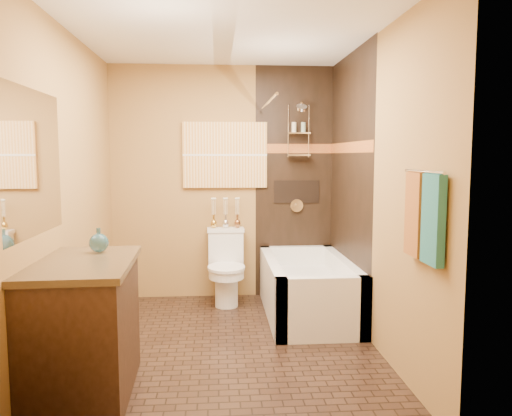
{
  "coord_description": "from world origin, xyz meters",
  "views": [
    {
      "loc": [
        -0.07,
        -3.91,
        1.54
      ],
      "look_at": [
        0.27,
        0.4,
        1.09
      ],
      "focal_mm": 35.0,
      "sensor_mm": 36.0,
      "label": 1
    }
  ],
  "objects": [
    {
      "name": "floor",
      "position": [
        0.0,
        0.0,
        0.0
      ],
      "size": [
        3.0,
        3.0,
        0.0
      ],
      "primitive_type": "plane",
      "color": "black",
      "rests_on": "ground"
    },
    {
      "name": "vanity_mirror",
      "position": [
        -1.19,
        -0.74,
        1.5
      ],
      "size": [
        0.01,
        1.0,
        0.9
      ],
      "primitive_type": "cube",
      "color": "white",
      "rests_on": "wall_left"
    },
    {
      "name": "toilet",
      "position": [
        0.02,
        1.22,
        0.39
      ],
      "size": [
        0.39,
        0.58,
        0.77
      ],
      "rotation": [
        0.0,
        0.0,
        0.02
      ],
      "color": "white",
      "rests_on": "floor"
    },
    {
      "name": "wall_front",
      "position": [
        0.0,
        -1.5,
        1.25
      ],
      "size": [
        2.4,
        0.02,
        2.5
      ],
      "primitive_type": "cube",
      "color": "olive",
      "rests_on": "floor"
    },
    {
      "name": "shower_fixtures",
      "position": [
        0.8,
        1.38,
        1.67
      ],
      "size": [
        0.24,
        0.33,
        1.16
      ],
      "color": "silver",
      "rests_on": "floor"
    },
    {
      "name": "vanity",
      "position": [
        -0.92,
        -0.74,
        0.44
      ],
      "size": [
        0.65,
        1.02,
        0.88
      ],
      "rotation": [
        0.0,
        0.0,
        0.04
      ],
      "color": "black",
      "rests_on": "floor"
    },
    {
      "name": "bathtub",
      "position": [
        0.8,
        0.75,
        0.22
      ],
      "size": [
        0.8,
        1.5,
        0.55
      ],
      "color": "white",
      "rests_on": "floor"
    },
    {
      "name": "alcove_tile_back",
      "position": [
        0.78,
        1.49,
        1.25
      ],
      "size": [
        0.85,
        0.01,
        2.5
      ],
      "primitive_type": "cube",
      "color": "black",
      "rests_on": "wall_back"
    },
    {
      "name": "sunset_painting",
      "position": [
        0.02,
        1.48,
        1.55
      ],
      "size": [
        0.9,
        0.04,
        0.7
      ],
      "primitive_type": "cube",
      "color": "orange",
      "rests_on": "wall_back"
    },
    {
      "name": "alcove_tile_right",
      "position": [
        1.19,
        0.75,
        1.25
      ],
      "size": [
        0.01,
        1.5,
        2.5
      ],
      "primitive_type": "cube",
      "color": "black",
      "rests_on": "wall_right"
    },
    {
      "name": "towel_teal",
      "position": [
        1.16,
        -1.18,
        1.18
      ],
      "size": [
        0.05,
        0.22,
        0.52
      ],
      "primitive_type": "cube",
      "color": "#1E6763",
      "rests_on": "towel_bar"
    },
    {
      "name": "alcove_niche",
      "position": [
        0.8,
        1.48,
        1.15
      ],
      "size": [
        0.5,
        0.01,
        0.25
      ],
      "primitive_type": "cube",
      "color": "black",
      "rests_on": "alcove_tile_back"
    },
    {
      "name": "wall_left",
      "position": [
        -1.2,
        0.0,
        1.25
      ],
      "size": [
        0.02,
        3.0,
        2.5
      ],
      "primitive_type": "cube",
      "color": "olive",
      "rests_on": "floor"
    },
    {
      "name": "mosaic_band_right",
      "position": [
        1.18,
        0.75,
        1.62
      ],
      "size": [
        0.01,
        1.5,
        0.1
      ],
      "primitive_type": "cube",
      "color": "#923D1A",
      "rests_on": "alcove_tile_right"
    },
    {
      "name": "towel_rust",
      "position": [
        1.16,
        -0.92,
        1.18
      ],
      "size": [
        0.05,
        0.22,
        0.52
      ],
      "primitive_type": "cube",
      "color": "#965B1B",
      "rests_on": "towel_bar"
    },
    {
      "name": "towel_bar",
      "position": [
        1.15,
        -1.05,
        1.45
      ],
      "size": [
        0.02,
        0.55,
        0.02
      ],
      "primitive_type": "cylinder",
      "rotation": [
        1.57,
        0.0,
        0.0
      ],
      "color": "silver",
      "rests_on": "wall_right"
    },
    {
      "name": "wall_back",
      "position": [
        0.0,
        1.5,
        1.25
      ],
      "size": [
        2.4,
        0.02,
        2.5
      ],
      "primitive_type": "cube",
      "color": "olive",
      "rests_on": "floor"
    },
    {
      "name": "curtain_rod",
      "position": [
        0.4,
        0.75,
        2.02
      ],
      "size": [
        0.03,
        1.55,
        0.03
      ],
      "primitive_type": "cylinder",
      "rotation": [
        1.57,
        0.0,
        0.0
      ],
      "color": "silver",
      "rests_on": "wall_back"
    },
    {
      "name": "teal_bottle",
      "position": [
        -0.87,
        -0.48,
        0.97
      ],
      "size": [
        0.17,
        0.17,
        0.21
      ],
      "primitive_type": null,
      "rotation": [
        0.0,
        0.0,
        -0.34
      ],
      "color": "#225866",
      "rests_on": "vanity"
    },
    {
      "name": "bud_vases",
      "position": [
        0.02,
        1.39,
        0.94
      ],
      "size": [
        0.32,
        0.07,
        0.32
      ],
      "color": "gold",
      "rests_on": "toilet"
    },
    {
      "name": "ceiling",
      "position": [
        0.0,
        0.0,
        2.5
      ],
      "size": [
        3.0,
        3.0,
        0.0
      ],
      "primitive_type": "plane",
      "color": "silver",
      "rests_on": "wall_back"
    },
    {
      "name": "mosaic_band_back",
      "position": [
        0.78,
        1.48,
        1.62
      ],
      "size": [
        0.85,
        0.01,
        0.1
      ],
      "primitive_type": "cube",
      "color": "#923D1A",
      "rests_on": "alcove_tile_back"
    },
    {
      "name": "wall_right",
      "position": [
        1.2,
        0.0,
        1.25
      ],
      "size": [
        0.02,
        3.0,
        2.5
      ],
      "primitive_type": "cube",
      "color": "olive",
      "rests_on": "floor"
    }
  ]
}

